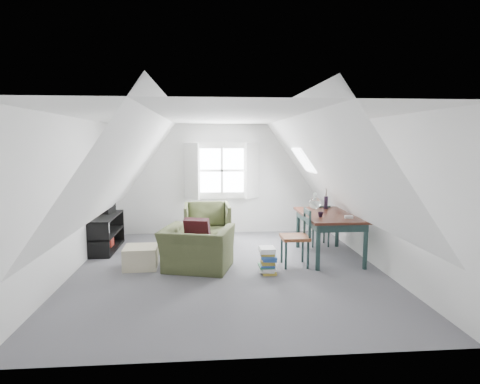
{
  "coord_description": "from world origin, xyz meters",
  "views": [
    {
      "loc": [
        -0.34,
        -6.41,
        2.11
      ],
      "look_at": [
        0.24,
        0.6,
        1.22
      ],
      "focal_mm": 30.0,
      "sensor_mm": 36.0,
      "label": 1
    }
  ],
  "objects": [
    {
      "name": "skylight",
      "position": [
        1.55,
        1.3,
        1.75
      ],
      "size": [
        0.35,
        0.75,
        0.47
      ],
      "primitive_type": "cube",
      "rotation": [
        0.0,
        0.95,
        0.0
      ],
      "color": "white",
      "rests_on": "slope_right"
    },
    {
      "name": "throw_pillow",
      "position": [
        -0.51,
        0.2,
        0.63
      ],
      "size": [
        0.47,
        0.34,
        0.44
      ],
      "primitive_type": "cube",
      "rotation": [
        0.31,
        0.0,
        -0.25
      ],
      "color": "#380F15",
      "rests_on": "armchair_near"
    },
    {
      "name": "floor",
      "position": [
        0.0,
        0.0,
        0.0
      ],
      "size": [
        5.5,
        5.5,
        0.0
      ],
      "primitive_type": "plane",
      "color": "#535258",
      "rests_on": "ground"
    },
    {
      "name": "dining_chair_near",
      "position": [
        1.17,
        0.13,
        0.51
      ],
      "size": [
        0.46,
        0.46,
        0.98
      ],
      "rotation": [
        0.0,
        0.0,
        -1.29
      ],
      "color": "brown",
      "rests_on": "floor"
    },
    {
      "name": "media_shelf",
      "position": [
        -2.33,
        1.41,
        0.31
      ],
      "size": [
        0.44,
        1.32,
        0.68
      ],
      "rotation": [
        0.0,
        0.0,
        0.07
      ],
      "color": "black",
      "rests_on": "floor"
    },
    {
      "name": "wall_left",
      "position": [
        -2.5,
        0.0,
        1.25
      ],
      "size": [
        0.0,
        5.5,
        5.5
      ],
      "primitive_type": "plane",
      "rotation": [
        1.57,
        0.0,
        1.57
      ],
      "color": "silver",
      "rests_on": "ground"
    },
    {
      "name": "armchair_near",
      "position": [
        -0.51,
        0.05,
        0.0
      ],
      "size": [
        1.31,
        1.21,
        0.71
      ],
      "primitive_type": "imported",
      "rotation": [
        0.0,
        0.0,
        2.87
      ],
      "color": "#3B4225",
      "rests_on": "floor"
    },
    {
      "name": "ceiling",
      "position": [
        0.0,
        0.0,
        2.5
      ],
      "size": [
        5.5,
        5.5,
        0.0
      ],
      "primitive_type": "plane",
      "rotation": [
        3.14,
        0.0,
        0.0
      ],
      "color": "white",
      "rests_on": "wall_back"
    },
    {
      "name": "armchair_far",
      "position": [
        -0.35,
        1.68,
        0.0
      ],
      "size": [
        0.94,
        0.97,
        0.86
      ],
      "primitive_type": "imported",
      "rotation": [
        0.0,
        0.0,
        0.03
      ],
      "color": "#3B4225",
      "rests_on": "floor"
    },
    {
      "name": "dormer_window",
      "position": [
        0.0,
        2.68,
        1.45
      ],
      "size": [
        1.71,
        0.35,
        1.3
      ],
      "color": "white",
      "rests_on": "wall_back"
    },
    {
      "name": "slope_left",
      "position": [
        -1.55,
        0.0,
        1.78
      ],
      "size": [
        3.19,
        5.5,
        4.48
      ],
      "primitive_type": "plane",
      "rotation": [
        0.0,
        2.19,
        0.0
      ],
      "color": "white",
      "rests_on": "wall_left"
    },
    {
      "name": "ottoman",
      "position": [
        -1.46,
        0.23,
        0.18
      ],
      "size": [
        0.56,
        0.56,
        0.36
      ],
      "primitive_type": "cube",
      "rotation": [
        0.0,
        0.0,
        0.04
      ],
      "color": "tan",
      "rests_on": "floor"
    },
    {
      "name": "wall_right",
      "position": [
        2.5,
        0.0,
        1.25
      ],
      "size": [
        0.0,
        5.5,
        5.5
      ],
      "primitive_type": "plane",
      "rotation": [
        1.57,
        0.0,
        -1.57
      ],
      "color": "silver",
      "rests_on": "ground"
    },
    {
      "name": "paper_box",
      "position": [
        2.06,
        0.12,
        0.83
      ],
      "size": [
        0.15,
        0.12,
        0.04
      ],
      "primitive_type": "cube",
      "rotation": [
        0.0,
        0.0,
        -0.22
      ],
      "color": "white",
      "rests_on": "dining_table"
    },
    {
      "name": "wall_front",
      "position": [
        0.0,
        -2.75,
        1.25
      ],
      "size": [
        5.0,
        0.0,
        5.0
      ],
      "primitive_type": "plane",
      "rotation": [
        -1.57,
        0.0,
        0.0
      ],
      "color": "silver",
      "rests_on": "ground"
    },
    {
      "name": "vase_twigs",
      "position": [
        1.96,
        1.12,
        0.94
      ],
      "size": [
        0.08,
        0.09,
        0.6
      ],
      "rotation": [
        0.0,
        0.0,
        -0.29
      ],
      "color": "black",
      "rests_on": "dining_table"
    },
    {
      "name": "demijohn",
      "position": [
        1.71,
        1.02,
        0.94
      ],
      "size": [
        0.23,
        0.23,
        0.32
      ],
      "rotation": [
        0.0,
        0.0,
        -0.38
      ],
      "color": "silver",
      "rests_on": "dining_table"
    },
    {
      "name": "cup",
      "position": [
        1.61,
        0.27,
        0.81
      ],
      "size": [
        0.12,
        0.12,
        0.09
      ],
      "primitive_type": "imported",
      "rotation": [
        0.0,
        0.0,
        0.34
      ],
      "color": "black",
      "rests_on": "dining_table"
    },
    {
      "name": "dining_table",
      "position": [
        1.86,
        0.57,
        0.7
      ],
      "size": [
        0.97,
        1.62,
        0.81
      ],
      "rotation": [
        0.0,
        0.0,
        0.08
      ],
      "color": "black",
      "rests_on": "floor"
    },
    {
      "name": "slope_right",
      "position": [
        1.55,
        0.0,
        1.78
      ],
      "size": [
        3.19,
        5.5,
        4.48
      ],
      "primitive_type": "plane",
      "rotation": [
        0.0,
        -2.19,
        0.0
      ],
      "color": "white",
      "rests_on": "wall_right"
    },
    {
      "name": "magazine_stack",
      "position": [
        0.62,
        -0.23,
        0.21
      ],
      "size": [
        0.31,
        0.37,
        0.42
      ],
      "rotation": [
        0.0,
        0.0,
        0.31
      ],
      "color": "#B29933",
      "rests_on": "floor"
    },
    {
      "name": "wall_back",
      "position": [
        0.0,
        2.75,
        1.25
      ],
      "size": [
        5.0,
        0.0,
        5.0
      ],
      "primitive_type": "plane",
      "rotation": [
        1.57,
        0.0,
        0.0
      ],
      "color": "silver",
      "rests_on": "ground"
    },
    {
      "name": "electronics_box",
      "position": [
        -2.33,
        1.7,
        0.77
      ],
      "size": [
        0.28,
        0.33,
        0.22
      ],
      "primitive_type": "cube",
      "rotation": [
        0.0,
        0.0,
        -0.34
      ],
      "color": "black",
      "rests_on": "media_shelf"
    },
    {
      "name": "dining_chair_far",
      "position": [
        1.92,
        1.39,
        0.44
      ],
      "size": [
        0.4,
        0.4,
        0.84
      ],
      "rotation": [
        0.0,
        0.0,
        2.9
      ],
      "color": "brown",
      "rests_on": "floor"
    }
  ]
}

